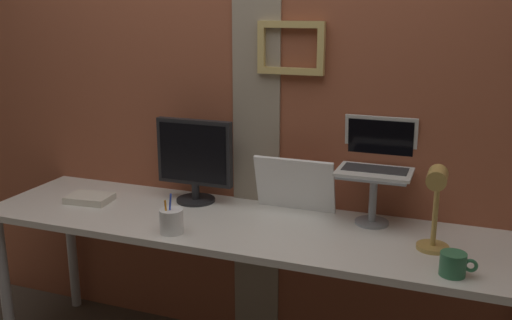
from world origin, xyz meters
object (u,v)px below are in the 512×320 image
laptop (377,156)px  whiteboard_panel (295,185)px  desk_lamp (436,200)px  pen_cup (171,221)px  coffee_mug (454,264)px  monitor (194,157)px

laptop → whiteboard_panel: 0.38m
desk_lamp → pen_cup: (-0.99, -0.15, -0.16)m
whiteboard_panel → pen_cup: size_ratio=2.11×
pen_cup → coffee_mug: 1.07m
coffee_mug → desk_lamp: bearing=118.7°
whiteboard_panel → coffee_mug: bearing=-31.3°
pen_cup → coffee_mug: pen_cup is taller
laptop → pen_cup: size_ratio=1.79×
desk_lamp → pen_cup: 1.02m
whiteboard_panel → desk_lamp: desk_lamp is taller
laptop → pen_cup: (-0.73, -0.44, -0.23)m
whiteboard_panel → pen_cup: whiteboard_panel is taller
pen_cup → whiteboard_panel: bearing=47.3°
monitor → whiteboard_panel: bearing=4.5°
whiteboard_panel → coffee_mug: (0.69, -0.42, -0.08)m
whiteboard_panel → pen_cup: (-0.39, -0.42, -0.07)m
whiteboard_panel → coffee_mug: whiteboard_panel is taller
laptop → desk_lamp: bearing=-48.9°
monitor → desk_lamp: monitor is taller
monitor → laptop: size_ratio=1.28×
whiteboard_panel → pen_cup: bearing=-132.7°
monitor → pen_cup: (0.08, -0.38, -0.16)m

